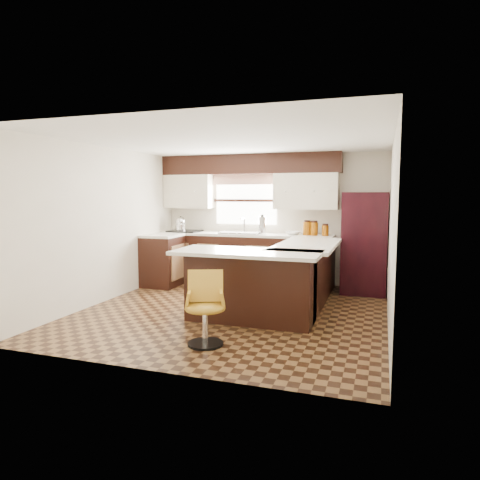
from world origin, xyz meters
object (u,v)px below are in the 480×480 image
(peninsula_long, at_px, (303,276))
(bar_chair, at_px, (205,309))
(refrigerator, at_px, (364,243))
(peninsula_return, at_px, (251,287))

(peninsula_long, height_order, bar_chair, peninsula_long)
(peninsula_long, distance_m, refrigerator, 1.50)
(refrigerator, bearing_deg, bar_chair, -115.73)
(peninsula_return, xyz_separation_m, refrigerator, (1.34, 2.17, 0.40))
(bar_chair, bearing_deg, peninsula_return, 57.41)
(peninsula_return, relative_size, bar_chair, 2.02)
(peninsula_long, relative_size, refrigerator, 1.15)
(peninsula_long, xyz_separation_m, refrigerator, (0.82, 1.20, 0.40))
(peninsula_return, distance_m, bar_chair, 1.06)
(peninsula_return, bearing_deg, refrigerator, 58.33)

